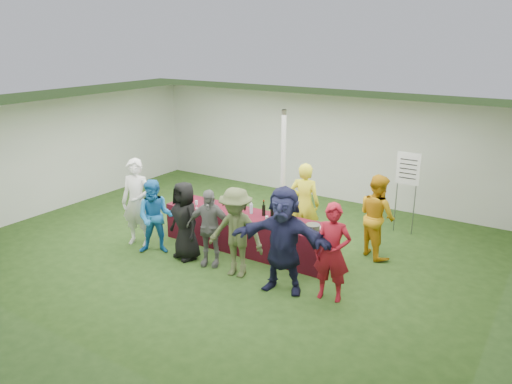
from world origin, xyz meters
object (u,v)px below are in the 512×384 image
Objects in this scene: staff_back at (377,216)px; dump_bucket at (313,229)px; customer_4 at (236,233)px; customer_6 at (332,252)px; customer_1 at (155,217)px; wine_list_sign at (408,175)px; customer_0 at (137,202)px; serving_table at (248,232)px; customer_2 at (185,221)px; customer_5 at (283,240)px; staff_pourer at (304,204)px; customer_3 at (209,228)px.

dump_bucket is at bearing 96.38° from staff_back.
customer_4 is 1.78m from customer_6.
customer_1 is at bearing 174.11° from customer_4.
customer_0 is (-4.43, -3.57, -0.41)m from wine_list_sign.
staff_back reaches higher than serving_table.
customer_2 is (-3.16, -3.57, -0.55)m from wine_list_sign.
customer_1 is (0.60, -0.11, -0.16)m from customer_0.
staff_back is at bearing 57.91° from customer_5.
customer_0 reaches higher than customer_2.
staff_back is at bearing 78.93° from customer_6.
customer_0 is at bearing 22.05° from staff_pourer.
customer_0 is 4.29m from customer_6.
customer_1 is at bearing 168.73° from customer_5.
dump_bucket is 3.12m from customer_1.
customer_1 is 0.97× the size of customer_2.
customer_6 reaches higher than customer_3.
staff_back is at bearing 19.14° from customer_3.
dump_bucket is at bearing 31.20° from customer_4.
customer_0 reaches higher than customer_6.
customer_2 is at bearing 165.91° from customer_5.
dump_bucket is 0.17× the size of customer_2.
wine_list_sign is at bearing 64.88° from customer_2.
customer_4 is (1.25, -0.08, 0.06)m from customer_2.
staff_back is 2.35m from customer_5.
customer_4 is (-1.80, -2.17, 0.00)m from staff_back.
serving_table is at bearing 131.33° from customer_5.
customer_1 is at bearing 172.47° from customer_6.
staff_back reaches higher than customer_1.
staff_pourer is at bearing 66.65° from customer_2.
serving_table is at bearing 60.88° from staff_back.
staff_pourer is 1.12× the size of customer_2.
customer_6 is (1.45, -1.83, -0.03)m from staff_pourer.
customer_5 is (2.22, -0.10, 0.15)m from customer_2.
serving_table is at bearing 56.84° from customer_3.
customer_2 is at bearing -23.06° from customer_1.
customer_6 is (3.69, 0.18, 0.07)m from customer_1.
customer_1 is 0.91× the size of customer_6.
customer_5 is (0.97, -0.03, 0.09)m from customer_4.
customer_1 is at bearing -28.68° from customer_0.
customer_3 is at bearing -102.30° from serving_table.
staff_pourer is (0.80, 0.91, 0.48)m from serving_table.
serving_table is 2.56m from staff_back.
serving_table is at bearing 171.91° from dump_bucket.
customer_3 is 2.46m from customer_6.
customer_2 is (0.66, 0.11, 0.02)m from customer_1.
customer_0 is 3.48m from customer_5.
wine_list_sign is at bearing 55.49° from customer_4.
staff_pourer is 3.42m from customer_0.
customer_1 is 1.91m from customer_4.
customer_2 is 0.93× the size of customer_6.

